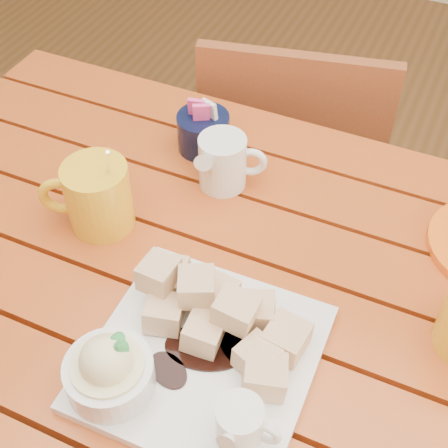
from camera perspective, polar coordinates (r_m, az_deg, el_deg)
The scene contains 6 objects.
table at distance 0.97m, azimuth -0.60°, elevation -9.02°, with size 1.20×0.79×0.75m.
dessert_plate at distance 0.78m, azimuth -3.63°, elevation -11.58°, with size 0.28×0.28×0.11m.
coffee_mug_left at distance 0.94m, azimuth -11.60°, elevation 2.57°, with size 0.13×0.10×0.16m.
cream_pitcher at distance 0.99m, azimuth -0.04°, elevation 5.73°, with size 0.11×0.10×0.09m.
sugar_caddy at distance 1.07m, azimuth -1.90°, elevation 8.49°, with size 0.09×0.09×0.10m.
chair_far at distance 1.49m, azimuth 6.16°, elevation 5.21°, with size 0.46×0.46×0.83m.
Camera 1 is at (0.23, -0.49, 1.45)m, focal length 50.00 mm.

